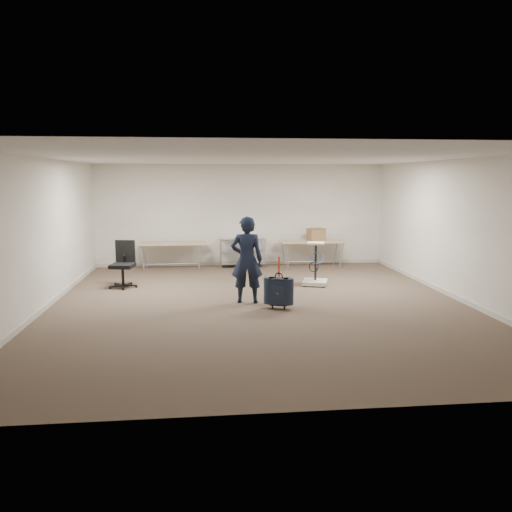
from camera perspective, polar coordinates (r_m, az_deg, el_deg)
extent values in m
plane|color=#463A2B|center=(9.70, 0.35, -5.56)|extent=(9.00, 9.00, 0.00)
plane|color=beige|center=(13.91, -1.69, 4.68)|extent=(8.00, 0.00, 8.00)
plane|color=beige|center=(5.05, 6.00, -2.84)|extent=(8.00, 0.00, 8.00)
plane|color=beige|center=(9.85, -23.47, 2.20)|extent=(0.00, 9.00, 9.00)
plane|color=beige|center=(10.66, 22.29, 2.73)|extent=(0.00, 9.00, 9.00)
plane|color=silver|center=(9.40, 0.37, 11.20)|extent=(8.00, 8.00, 0.00)
cube|color=beige|center=(14.07, -1.66, -0.81)|extent=(8.00, 0.02, 0.10)
cube|color=beige|center=(10.08, -22.94, -5.44)|extent=(0.02, 9.00, 0.10)
cube|color=beige|center=(10.87, 21.82, -4.37)|extent=(0.02, 9.00, 0.10)
cube|color=tan|center=(13.42, -9.61, 1.46)|extent=(1.80, 0.75, 0.03)
cylinder|color=#999DA1|center=(13.51, -9.55, -0.91)|extent=(1.50, 0.02, 0.02)
cylinder|color=#999DA1|center=(13.25, -12.89, -0.34)|extent=(0.13, 0.04, 0.69)
cylinder|color=#999DA1|center=(13.15, -6.39, -0.23)|extent=(0.13, 0.04, 0.69)
cylinder|color=#999DA1|center=(13.84, -12.60, 0.06)|extent=(0.13, 0.04, 0.69)
cylinder|color=#999DA1|center=(13.74, -6.38, 0.16)|extent=(0.13, 0.04, 0.69)
cube|color=tan|center=(13.71, 6.44, 1.68)|extent=(1.80, 0.75, 0.03)
cylinder|color=#999DA1|center=(13.80, 6.40, -0.64)|extent=(1.50, 0.02, 0.02)
cylinder|color=#999DA1|center=(13.33, 3.54, -0.07)|extent=(0.13, 0.04, 0.69)
cylinder|color=#999DA1|center=(13.66, 9.76, 0.03)|extent=(0.13, 0.04, 0.69)
cylinder|color=#999DA1|center=(13.92, 3.13, 0.31)|extent=(0.13, 0.04, 0.69)
cylinder|color=#999DA1|center=(14.23, 9.11, 0.40)|extent=(0.13, 0.04, 0.69)
cylinder|color=silver|center=(13.47, -4.05, 0.24)|extent=(0.02, 0.02, 0.80)
cylinder|color=silver|center=(13.56, 1.02, 0.32)|extent=(0.02, 0.02, 0.80)
cylinder|color=silver|center=(13.92, -4.11, 0.52)|extent=(0.02, 0.02, 0.80)
cylinder|color=silver|center=(14.00, 0.80, 0.60)|extent=(0.02, 0.02, 0.80)
cube|color=silver|center=(13.77, -1.57, -0.81)|extent=(1.20, 0.45, 0.02)
cube|color=silver|center=(13.72, -1.58, 0.63)|extent=(1.20, 0.45, 0.02)
cube|color=silver|center=(13.67, -1.58, 2.00)|extent=(1.20, 0.45, 0.01)
imported|color=black|center=(9.69, -1.07, -0.44)|extent=(0.66, 0.47, 1.70)
cube|color=black|center=(9.32, 2.60, -4.02)|extent=(0.41, 0.32, 0.49)
cube|color=black|center=(9.40, 2.61, -5.54)|extent=(0.35, 0.24, 0.03)
cylinder|color=black|center=(9.41, 1.91, -5.81)|extent=(0.04, 0.07, 0.07)
cylinder|color=black|center=(9.37, 3.28, -5.89)|extent=(0.04, 0.07, 0.07)
torus|color=black|center=(9.26, 2.62, -2.35)|extent=(0.15, 0.07, 0.16)
cube|color=#FD410D|center=(9.25, 2.65, -1.24)|extent=(0.03, 0.02, 0.38)
cylinder|color=black|center=(11.56, -14.93, -3.26)|extent=(0.63, 0.63, 0.09)
cylinder|color=black|center=(11.52, -14.97, -2.21)|extent=(0.06, 0.06, 0.42)
cube|color=black|center=(11.48, -15.02, -1.08)|extent=(0.56, 0.56, 0.08)
cube|color=black|center=(11.65, -14.71, 0.54)|extent=(0.45, 0.14, 0.50)
cube|color=beige|center=(11.51, 6.76, -2.99)|extent=(0.68, 0.68, 0.09)
cylinder|color=black|center=(11.27, 5.94, -3.45)|extent=(0.06, 0.06, 0.04)
cylinder|color=black|center=(11.47, 6.75, -0.64)|extent=(0.05, 0.05, 0.85)
cube|color=beige|center=(11.36, 6.85, 1.45)|extent=(0.46, 0.42, 0.04)
torus|color=blue|center=(11.33, 7.17, -0.21)|extent=(0.29, 0.19, 0.26)
cube|color=olive|center=(13.82, 6.88, 2.48)|extent=(0.51, 0.44, 0.33)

